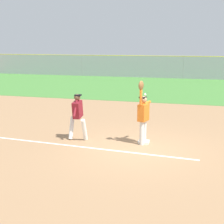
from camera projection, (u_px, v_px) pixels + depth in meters
ground_plane at (137, 149)px, 11.28m from camera, size 72.33×72.33×0.00m
outfield_grass at (177, 88)px, 26.38m from camera, size 42.88×14.28×0.01m
chalk_foul_line at (31, 141)px, 12.14m from camera, size 11.98×0.94×0.01m
first_base at (144, 142)px, 11.93m from camera, size 0.39×0.39×0.08m
fielder at (143, 113)px, 11.56m from camera, size 0.37×0.89×2.28m
runner at (78, 114)px, 12.11m from camera, size 0.72×0.84×1.72m
baseball at (145, 94)px, 11.15m from camera, size 0.07×0.07×0.07m
outfield_fence at (184, 67)px, 32.89m from camera, size 42.96×0.08×2.24m
parked_car_black at (110, 68)px, 37.55m from camera, size 4.58×2.49×1.25m
parked_car_red at (167, 69)px, 36.59m from camera, size 4.56×2.44×1.25m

